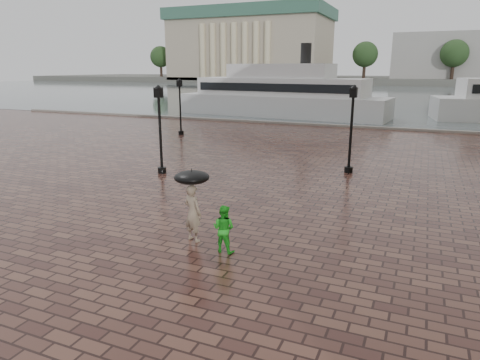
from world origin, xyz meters
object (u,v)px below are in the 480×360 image
object	(u,v)px
adult_pedestrian	(193,213)
child_pedestrian	(224,229)
street_lamps	(222,119)
ferry_near	(280,95)

from	to	relation	value
adult_pedestrian	child_pedestrian	size ratio (longest dim) A/B	1.27
street_lamps	adult_pedestrian	xyz separation A→B (m)	(4.99, -12.66, -1.40)
child_pedestrian	street_lamps	bearing A→B (deg)	-61.33
child_pedestrian	ferry_near	distance (m)	37.88
adult_pedestrian	child_pedestrian	distance (m)	1.32
street_lamps	ferry_near	world-z (taller)	ferry_near
child_pedestrian	ferry_near	world-z (taller)	ferry_near
adult_pedestrian	child_pedestrian	xyz separation A→B (m)	(1.25, -0.38, -0.20)
adult_pedestrian	ferry_near	bearing A→B (deg)	-58.20
street_lamps	adult_pedestrian	bearing A→B (deg)	-68.50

